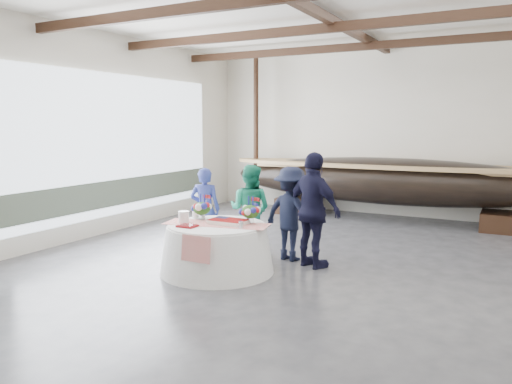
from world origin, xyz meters
The scene contains 12 objects.
floor centered at (0.00, 0.00, 0.00)m, with size 10.00×12.00×0.01m, color #3D3D42.
wall_back centered at (0.00, 6.00, 2.25)m, with size 10.00×0.02×4.50m, color silver.
wall_left centered at (-5.00, 0.00, 2.25)m, with size 0.02×12.00×4.50m, color silver.
pavilion_structure centered at (0.00, 0.86, 4.00)m, with size 9.80×11.76×4.50m.
open_bay centered at (-4.95, 1.00, 1.83)m, with size 0.03×7.00×3.20m.
longboat_display centered at (0.30, 5.10, 1.04)m, with size 8.67×1.73×1.62m.
banquet_table centered at (-1.15, -0.73, 0.41)m, with size 1.91×1.91×0.82m.
tabletop_items centered at (-1.17, -0.56, 0.97)m, with size 1.84×0.99×0.40m.
guest_woman_blue centered at (-2.15, 0.42, 0.82)m, with size 0.60×0.39×1.63m, color navy.
guest_woman_teal centered at (-1.22, 0.57, 0.86)m, with size 0.83×0.65×1.72m, color #1B8C69.
guest_man_left centered at (-0.36, 0.55, 0.86)m, with size 1.11×0.64×1.71m, color black.
guest_man_right centered at (0.18, 0.28, 1.00)m, with size 1.17×0.49×2.00m, color black.
Camera 1 is at (3.26, -7.64, 2.48)m, focal length 35.00 mm.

